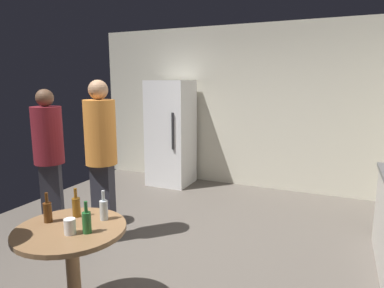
# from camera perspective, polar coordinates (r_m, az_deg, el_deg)

# --- Properties ---
(ground_plane) EXTENTS (5.20, 5.20, 0.10)m
(ground_plane) POSITION_cam_1_polar(r_m,az_deg,el_deg) (3.82, -3.51, -18.14)
(ground_plane) COLOR #5B544C
(wall_back) EXTENTS (5.32, 0.06, 2.70)m
(wall_back) POSITION_cam_1_polar(r_m,az_deg,el_deg) (5.83, 8.29, 6.13)
(wall_back) COLOR beige
(wall_back) RESTS_ON ground_plane
(refrigerator) EXTENTS (0.70, 0.68, 1.80)m
(refrigerator) POSITION_cam_1_polar(r_m,az_deg,el_deg) (5.89, -3.56, 1.86)
(refrigerator) COLOR white
(refrigerator) RESTS_ON ground_plane
(foreground_table) EXTENTS (0.80, 0.80, 0.73)m
(foreground_table) POSITION_cam_1_polar(r_m,az_deg,el_deg) (2.72, -19.64, -15.11)
(foreground_table) COLOR olive
(foreground_table) RESTS_ON ground_plane
(beer_bottle_amber) EXTENTS (0.06, 0.06, 0.23)m
(beer_bottle_amber) POSITION_cam_1_polar(r_m,az_deg,el_deg) (2.84, -18.88, -9.89)
(beer_bottle_amber) COLOR #8C5919
(beer_bottle_amber) RESTS_ON foreground_table
(beer_bottle_brown) EXTENTS (0.06, 0.06, 0.23)m
(beer_bottle_brown) POSITION_cam_1_polar(r_m,az_deg,el_deg) (2.81, -23.10, -10.38)
(beer_bottle_brown) COLOR #593314
(beer_bottle_brown) RESTS_ON foreground_table
(beer_bottle_green) EXTENTS (0.06, 0.06, 0.23)m
(beer_bottle_green) POSITION_cam_1_polar(r_m,az_deg,el_deg) (2.53, -17.28, -12.33)
(beer_bottle_green) COLOR #26662D
(beer_bottle_green) RESTS_ON foreground_table
(beer_bottle_clear) EXTENTS (0.06, 0.06, 0.23)m
(beer_bottle_clear) POSITION_cam_1_polar(r_m,az_deg,el_deg) (2.72, -14.61, -10.54)
(beer_bottle_clear) COLOR silver
(beer_bottle_clear) RESTS_ON foreground_table
(plastic_cup_white) EXTENTS (0.08, 0.08, 0.11)m
(plastic_cup_white) POSITION_cam_1_polar(r_m,az_deg,el_deg) (2.56, -19.84, -12.90)
(plastic_cup_white) COLOR white
(plastic_cup_white) RESTS_ON foreground_table
(person_in_orange_shirt) EXTENTS (0.41, 0.41, 1.80)m
(person_in_orange_shirt) POSITION_cam_1_polar(r_m,az_deg,el_deg) (3.83, -15.04, -0.75)
(person_in_orange_shirt) COLOR #2D2D38
(person_in_orange_shirt) RESTS_ON ground_plane
(person_in_maroon_shirt) EXTENTS (0.47, 0.47, 1.70)m
(person_in_maroon_shirt) POSITION_cam_1_polar(r_m,az_deg,el_deg) (4.28, -22.95, -0.94)
(person_in_maroon_shirt) COLOR #2D2D38
(person_in_maroon_shirt) RESTS_ON ground_plane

